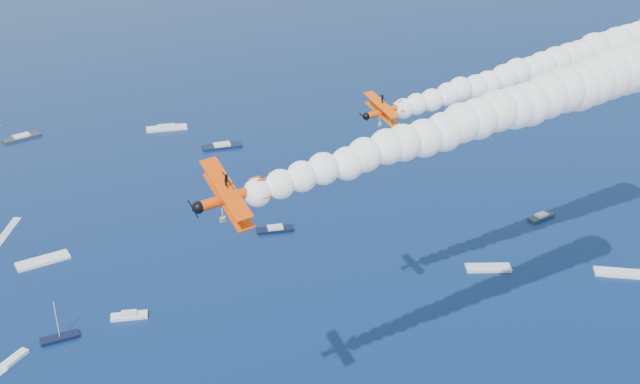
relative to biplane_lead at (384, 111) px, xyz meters
name	(u,v)px	position (x,y,z in m)	size (l,w,h in m)	color
biplane_lead	(384,111)	(0.00, 0.00, 0.00)	(6.58, 7.38, 4.44)	#FE5505
biplane_trail	(231,197)	(-30.70, -21.62, 3.24)	(8.00, 8.97, 5.40)	#FA4605
smoke_trail_lead	(575,57)	(35.48, 1.15, 2.75)	(72.42, 9.57, 12.96)	white
smoke_trail_trail	(505,110)	(4.74, -19.63, 5.99)	(72.36, 11.10, 12.96)	white
spectator_boats	(108,231)	(-26.17, 82.65, -53.94)	(236.14, 183.50, 0.70)	silver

